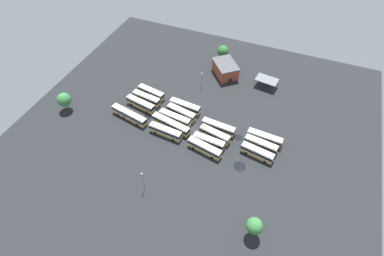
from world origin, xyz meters
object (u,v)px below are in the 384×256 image
(bus_row0_slot3, at_px, (146,98))
(bus_row3_slot3, at_px, (261,145))
(bus_row0_slot2, at_px, (141,104))
(tree_northeast, at_px, (223,51))
(bus_row2_slot1, at_px, (209,142))
(depot_building, at_px, (225,69))
(bus_row0_slot0, at_px, (129,115))
(maintenance_shelter, at_px, (267,80))
(bus_row2_slot2, at_px, (215,135))
(lamp_post_mid_lot, at_px, (202,80))
(bus_row1_slot3, at_px, (181,113))
(bus_row3_slot2, at_px, (257,153))
(bus_row3_slot4, at_px, (265,138))
(bus_row1_slot1, at_px, (171,124))
(bus_row1_slot2, at_px, (175,118))
(lamp_post_by_building, at_px, (143,180))
(tree_north_edge, at_px, (64,100))
(bus_row1_slot0, at_px, (165,131))
(bus_row0_slot4, at_px, (151,93))
(tree_east_edge, at_px, (254,226))
(bus_row1_slot4, at_px, (185,106))
(bus_row2_slot0, at_px, (205,148))

(bus_row0_slot3, bearing_deg, bus_row3_slot3, -7.29)
(bus_row0_slot2, bearing_deg, bus_row0_slot3, 81.45)
(bus_row0_slot3, bearing_deg, tree_northeast, 62.92)
(bus_row2_slot1, distance_m, depot_building, 40.96)
(bus_row0_slot0, distance_m, maintenance_shelter, 58.10)
(bus_row2_slot2, xyz_separation_m, lamp_post_mid_lot, (-14.47, 24.43, 2.27))
(bus_row3_slot3, bearing_deg, bus_row1_slot3, 173.01)
(bus_row0_slot3, xyz_separation_m, tree_northeast, (19.28, 37.71, 3.49))
(bus_row0_slot2, relative_size, maintenance_shelter, 1.32)
(bus_row0_slot0, xyz_separation_m, bus_row0_slot3, (1.58, 10.82, -0.00))
(bus_row3_slot2, relative_size, maintenance_shelter, 1.22)
(bus_row3_slot4, bearing_deg, bus_row2_slot2, -162.75)
(bus_row1_slot1, relative_size, bus_row3_slot2, 1.33)
(bus_row1_slot1, distance_m, bus_row3_slot3, 33.17)
(bus_row1_slot2, xyz_separation_m, lamp_post_by_building, (3.07, -30.02, 2.63))
(bus_row1_slot2, distance_m, bus_row1_slot3, 3.74)
(bus_row0_slot2, height_order, bus_row2_slot2, same)
(bus_row2_slot1, bearing_deg, maintenance_shelter, 74.06)
(tree_north_edge, bearing_deg, bus_row2_slot1, 3.91)
(bus_row2_slot2, relative_size, bus_row3_slot2, 1.00)
(bus_row2_slot1, height_order, depot_building, depot_building)
(bus_row1_slot0, height_order, lamp_post_mid_lot, lamp_post_mid_lot)
(bus_row1_slot2, bearing_deg, maintenance_shelter, 51.19)
(bus_row0_slot4, relative_size, bus_row1_slot1, 0.76)
(depot_building, bearing_deg, bus_row3_slot4, -51.48)
(bus_row1_slot0, relative_size, depot_building, 0.86)
(bus_row0_slot0, distance_m, bus_row2_slot1, 32.35)
(depot_building, height_order, tree_north_edge, tree_north_edge)
(bus_row1_slot1, distance_m, bus_row3_slot4, 34.18)
(tree_east_edge, relative_size, tree_northeast, 0.98)
(bus_row2_slot2, relative_size, tree_northeast, 1.48)
(bus_row0_slot3, height_order, bus_row1_slot4, same)
(bus_row0_slot0, bearing_deg, bus_row1_slot0, -8.02)
(bus_row3_slot2, xyz_separation_m, maintenance_shelter, (-5.72, 37.61, 1.62))
(lamp_post_mid_lot, bearing_deg, bus_row2_slot2, -59.36)
(bus_row0_slot3, bearing_deg, maintenance_shelter, 33.34)
(bus_row2_slot0, xyz_separation_m, lamp_post_mid_lot, (-13.25, 31.54, 2.27))
(bus_row1_slot2, relative_size, tree_north_edge, 1.65)
(bus_row0_slot2, bearing_deg, tree_east_edge, -32.20)
(bus_row3_slot4, height_order, depot_building, depot_building)
(bus_row1_slot1, distance_m, tree_northeast, 47.25)
(bus_row1_slot0, bearing_deg, tree_north_edge, -176.63)
(bus_row1_slot3, bearing_deg, bus_row2_slot1, -32.67)
(bus_row1_slot2, bearing_deg, tree_north_edge, -166.90)
(tree_northeast, bearing_deg, lamp_post_mid_lot, -95.76)
(bus_row0_slot4, relative_size, bus_row3_slot3, 1.01)
(bus_row1_slot1, relative_size, depot_building, 1.07)
(bus_row0_slot3, bearing_deg, depot_building, 50.61)
(bus_row1_slot0, xyz_separation_m, tree_east_edge, (38.63, -24.59, 3.52))
(bus_row1_slot1, bearing_deg, lamp_post_mid_lot, 85.05)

